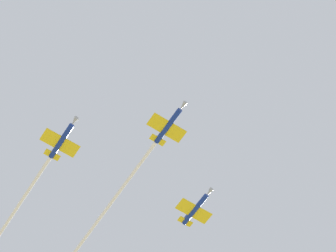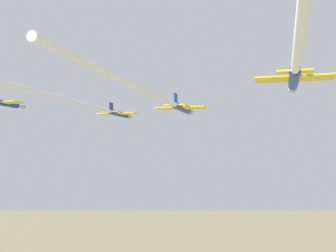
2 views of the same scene
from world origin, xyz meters
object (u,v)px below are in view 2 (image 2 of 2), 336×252
Objects in this scene: jet_port_inner at (3,103)px; jet_starboard_inner at (160,98)px; jet_lead at (94,107)px; jet_starboard_outer at (299,42)px.

jet_port_inner is 41.61m from jet_starboard_inner.
jet_port_inner is at bearing -170.99° from jet_lead.
jet_lead is 0.97× the size of jet_starboard_inner.
jet_port_inner reaches higher than jet_starboard_outer.
jet_lead is at bearing 132.40° from jet_starboard_outer.
jet_starboard_inner is (-34.64, 22.92, -2.34)m from jet_port_inner.
jet_starboard_inner is 0.90× the size of jet_starboard_outer.
jet_starboard_outer is (-28.24, 50.38, -0.74)m from jet_lead.
jet_starboard_inner is at bearing -42.03° from jet_lead.
jet_lead is at bearing 9.01° from jet_port_inner.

